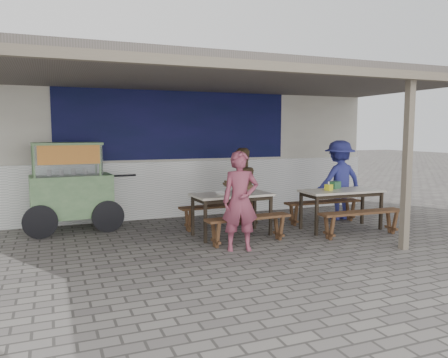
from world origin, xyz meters
TOP-DOWN VIEW (x-y plane):
  - ground at (0.00, 0.00)m, footprint 60.00×60.00m
  - back_wall at (-0.00, 3.58)m, footprint 9.00×1.28m
  - warung_roof at (0.02, 0.90)m, footprint 9.00×4.21m
  - table_left at (0.20, 0.93)m, footprint 1.41×0.78m
  - bench_left_street at (0.23, 0.31)m, footprint 1.49×0.37m
  - bench_left_wall at (0.16, 1.55)m, footprint 1.49×0.37m
  - table_right at (2.29, 0.63)m, footprint 1.53×0.70m
  - bench_right_street at (2.28, 0.02)m, footprint 1.63×0.32m
  - bench_right_wall at (2.31, 1.24)m, footprint 1.63×0.32m
  - vendor_cart at (-2.42, 2.34)m, footprint 2.04×0.89m
  - patron_street_side at (-0.05, -0.00)m, footprint 0.64×0.50m
  - patron_wall_side at (0.75, 1.79)m, footprint 0.75×0.59m
  - patron_right_table at (2.86, 1.46)m, footprint 1.09×0.65m
  - tissue_box at (2.03, 0.65)m, footprint 0.14×0.14m
  - donation_box at (2.30, 0.84)m, footprint 0.24×0.20m
  - condiment_jar at (0.37, 1.04)m, footprint 0.08×0.08m
  - condiment_bowl at (-0.04, 0.87)m, footprint 0.21×0.21m

SIDE VIEW (x-z plane):
  - ground at x=0.00m, z-range 0.00..0.00m
  - bench_left_street at x=0.23m, z-range 0.11..0.56m
  - bench_left_wall at x=0.16m, z-range 0.11..0.56m
  - bench_right_street at x=2.28m, z-range 0.12..0.57m
  - bench_right_wall at x=2.31m, z-range 0.12..0.57m
  - table_left at x=0.20m, z-range 0.30..1.05m
  - table_right at x=2.29m, z-range 0.30..1.05m
  - patron_wall_side at x=0.75m, z-range 0.00..1.51m
  - patron_street_side at x=-0.05m, z-range 0.00..1.54m
  - condiment_bowl at x=-0.04m, z-range 0.75..0.80m
  - condiment_jar at x=0.37m, z-range 0.75..0.84m
  - tissue_box at x=2.03m, z-range 0.75..0.86m
  - donation_box at x=2.30m, z-range 0.75..0.89m
  - patron_right_table at x=2.86m, z-range 0.00..1.65m
  - vendor_cart at x=-2.42m, z-range 0.07..1.71m
  - back_wall at x=0.00m, z-range -0.03..3.47m
  - warung_roof at x=0.02m, z-range 1.31..4.12m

